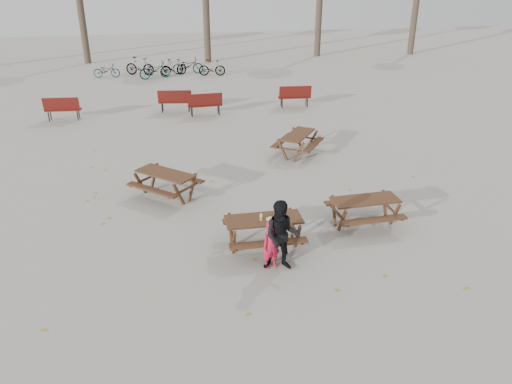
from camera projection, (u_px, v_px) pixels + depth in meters
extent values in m
plane|color=gray|center=(264.00, 247.00, 11.96)|extent=(80.00, 80.00, 0.00)
cube|color=#342213|center=(264.00, 219.00, 11.65)|extent=(1.80, 0.70, 0.05)
cube|color=#342213|center=(269.00, 243.00, 11.24)|extent=(1.80, 0.25, 0.05)
cube|color=#342213|center=(259.00, 219.00, 12.31)|extent=(1.80, 0.25, 0.05)
cylinder|color=#342213|center=(234.00, 243.00, 11.42)|extent=(0.08, 0.08, 0.73)
cylinder|color=#342213|center=(231.00, 230.00, 11.95)|extent=(0.08, 0.08, 0.73)
cylinder|color=#342213|center=(298.00, 237.00, 11.66)|extent=(0.08, 0.08, 0.73)
cylinder|color=#342213|center=(291.00, 225.00, 12.20)|extent=(0.08, 0.08, 0.73)
cube|color=silver|center=(270.00, 219.00, 11.57)|extent=(0.18, 0.11, 0.03)
ellipsoid|color=tan|center=(270.00, 218.00, 11.55)|extent=(0.14, 0.06, 0.05)
cylinder|color=silver|center=(261.00, 217.00, 11.53)|extent=(0.06, 0.06, 0.15)
cylinder|color=orange|center=(261.00, 218.00, 11.54)|extent=(0.07, 0.07, 0.05)
cylinder|color=white|center=(261.00, 214.00, 11.49)|extent=(0.03, 0.03, 0.02)
imported|color=red|center=(271.00, 245.00, 10.95)|extent=(0.46, 0.36, 1.13)
imported|color=black|center=(282.00, 236.00, 10.81)|extent=(0.91, 0.77, 1.64)
imported|color=black|center=(107.00, 71.00, 29.28)|extent=(1.56, 0.67, 0.80)
imported|color=black|center=(140.00, 66.00, 29.82)|extent=(1.85, 1.18, 1.08)
imported|color=black|center=(155.00, 70.00, 29.01)|extent=(1.98, 1.19, 0.98)
imported|color=black|center=(174.00, 67.00, 29.79)|extent=(1.68, 0.97, 0.97)
imported|color=black|center=(188.00, 66.00, 30.23)|extent=(1.85, 0.67, 0.97)
imported|color=black|center=(212.00, 68.00, 29.71)|extent=(1.64, 0.74, 0.95)
cylinder|color=#382B21|center=(81.00, 14.00, 32.25)|extent=(0.44, 0.44, 6.30)
cylinder|color=#382B21|center=(206.00, 16.00, 32.74)|extent=(0.44, 0.44, 5.95)
cylinder|color=#382B21|center=(319.00, 7.00, 34.80)|extent=(0.44, 0.44, 6.65)
cylinder|color=#382B21|center=(414.00, 17.00, 35.80)|extent=(0.44, 0.44, 5.25)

